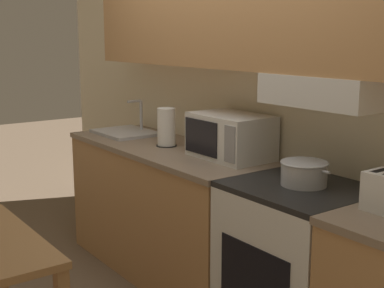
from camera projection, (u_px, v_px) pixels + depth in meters
name	position (u px, v px, depth m)	size (l,w,h in m)	color
wall_back	(255.00, 65.00, 3.29)	(5.37, 0.38, 2.55)	beige
lower_counter_main	(167.00, 210.00, 3.84)	(1.80, 0.66, 0.94)	tan
stove_range	(297.00, 270.00, 2.85)	(0.70, 0.64, 0.94)	silver
cooking_pot	(304.00, 172.00, 2.75)	(0.33, 0.25, 0.13)	#B7BABF
microwave	(231.00, 136.00, 3.36)	(0.52, 0.35, 0.28)	silver
sink_basin	(126.00, 132.00, 4.20)	(0.50, 0.39, 0.26)	#B7BABF
paper_towel_roll	(166.00, 127.00, 3.72)	(0.15, 0.15, 0.27)	black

